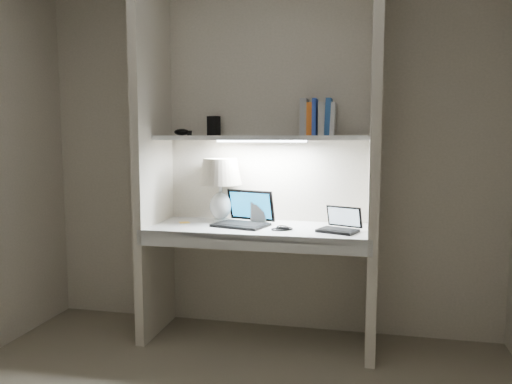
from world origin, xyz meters
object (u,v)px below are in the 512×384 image
(laptop_netbook, at_px, (340,225))
(speaker, at_px, (259,212))
(laptop_main, at_px, (245,217))
(book_row, at_px, (318,118))
(table_lamp, at_px, (220,179))

(laptop_netbook, distance_m, speaker, 0.59)
(laptop_main, height_order, book_row, book_row)
(laptop_netbook, height_order, book_row, book_row)
(table_lamp, bearing_deg, speaker, 1.72)
(table_lamp, height_order, book_row, book_row)
(laptop_netbook, bearing_deg, table_lamp, -171.19)
(speaker, distance_m, book_row, 0.74)
(laptop_main, relative_size, laptop_netbook, 1.40)
(table_lamp, bearing_deg, laptop_netbook, -12.52)
(table_lamp, relative_size, laptop_netbook, 1.52)
(book_row, bearing_deg, table_lamp, -176.91)
(laptop_netbook, relative_size, speaker, 1.95)
(table_lamp, bearing_deg, laptop_main, -26.17)
(speaker, bearing_deg, laptop_netbook, -17.44)
(laptop_main, height_order, speaker, laptop_main)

